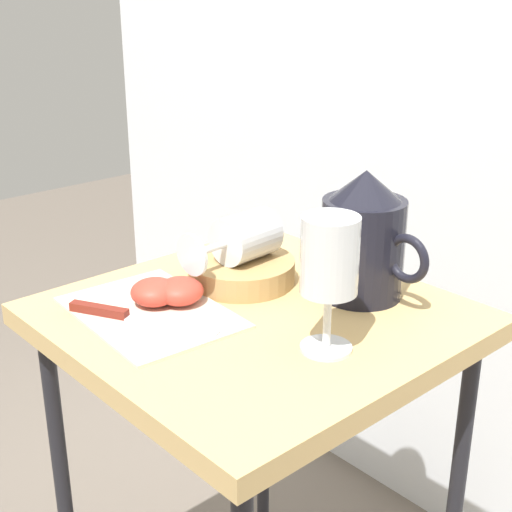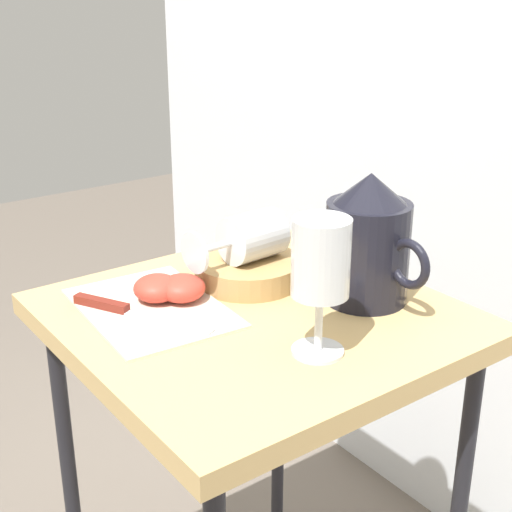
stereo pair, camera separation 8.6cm
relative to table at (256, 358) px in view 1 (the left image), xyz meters
The scene contains 9 objects.
table is the anchor object (origin of this frame).
linen_napkin 0.16m from the table, 128.15° to the right, with size 0.24×0.17×0.00m, color beige.
basket_tray 0.14m from the table, 150.50° to the left, with size 0.16×0.16×0.04m, color tan.
pitcher 0.22m from the table, 67.26° to the left, with size 0.17×0.12×0.18m.
wine_glass_upright 0.23m from the table, ahead, with size 0.07×0.07×0.17m.
wine_glass_tipped_near 0.18m from the table, 148.34° to the left, with size 0.08×0.15×0.07m.
apple_half_left 0.14m from the table, 140.67° to the right, with size 0.07×0.07×0.04m, color #CC3D2D.
apple_half_right 0.17m from the table, 137.25° to the right, with size 0.07×0.07×0.04m, color #CC3D2D.
knife 0.20m from the table, 122.34° to the right, with size 0.20×0.11×0.01m.
Camera 1 is at (0.67, -0.60, 1.13)m, focal length 51.01 mm.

